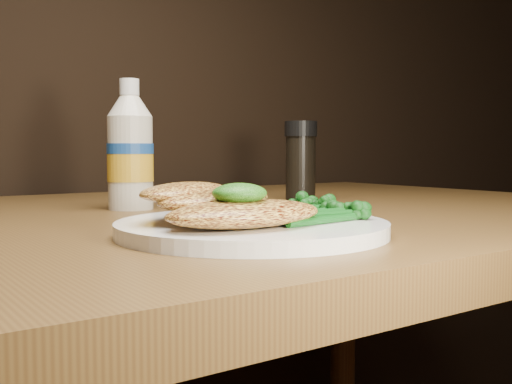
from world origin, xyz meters
TOP-DOWN VIEW (x-y plane):
  - plate at (-0.10, 0.83)m, footprint 0.25×0.25m
  - chicken_front at (-0.13, 0.80)m, footprint 0.15×0.08m
  - chicken_mid at (-0.13, 0.85)m, footprint 0.15×0.11m
  - chicken_back at (-0.15, 0.87)m, footprint 0.13×0.11m
  - pesto_front at (-0.14, 0.80)m, footprint 0.06×0.05m
  - broccolini_bundle at (-0.05, 0.83)m, footprint 0.14×0.11m
  - mayo_bottle at (-0.09, 1.12)m, footprint 0.08×0.08m
  - pepper_grinder at (0.17, 1.10)m, footprint 0.06×0.06m

SIDE VIEW (x-z plane):
  - plate at x=-0.10m, z-range 0.75..0.76m
  - broccolini_bundle at x=-0.05m, z-range 0.76..0.78m
  - chicken_front at x=-0.13m, z-range 0.76..0.79m
  - chicken_mid at x=-0.13m, z-range 0.77..0.79m
  - chicken_back at x=-0.15m, z-range 0.78..0.80m
  - pesto_front at x=-0.14m, z-range 0.78..0.80m
  - pepper_grinder at x=0.17m, z-range 0.75..0.87m
  - mayo_bottle at x=-0.09m, z-range 0.75..0.92m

